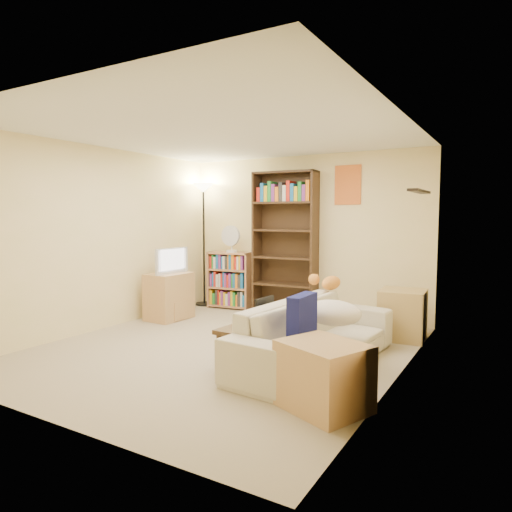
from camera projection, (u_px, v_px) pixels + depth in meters
The scene contains 19 objects.
room at pixel (223, 210), 5.23m from camera, with size 4.50×4.54×2.52m.
sofa at pixel (316, 334), 4.77m from camera, with size 1.07×2.32×0.66m, color beige.
navy_pillow at pixel (302, 315), 4.29m from camera, with size 0.43×0.13×0.39m, color navy.
cream_blanket at pixel (333, 313), 4.70m from camera, with size 0.61×0.43×0.26m, color white.
tabby_cat at pixel (328, 282), 5.61m from camera, with size 0.52×0.22×0.18m.
coffee_table at pixel (264, 339), 4.73m from camera, with size 0.64×1.05×0.44m.
laptop at pixel (276, 320), 4.83m from camera, with size 0.21×0.33×0.03m, color black.
laptop_screen at pixel (264, 307), 4.90m from camera, with size 0.01×0.33×0.22m, color white.
mug at pixel (261, 329), 4.32m from camera, with size 0.12×0.12×0.10m, color silver.
tv_remote at pixel (290, 318), 4.92m from camera, with size 0.06×0.18×0.02m, color black.
tv_stand at pixel (169, 296), 6.89m from camera, with size 0.47×0.65×0.70m, color tan.
television at pixel (169, 261), 6.84m from camera, with size 0.11×0.67×0.38m, color black.
tall_bookshelf at pixel (285, 240), 7.14m from camera, with size 1.03×0.40×2.25m.
short_bookshelf at pixel (230, 280), 7.72m from camera, with size 0.77×0.38×0.95m.
desk_fan at pixel (231, 239), 7.59m from camera, with size 0.34×0.19×0.45m.
floor_lamp at pixel (203, 208), 7.89m from camera, with size 0.36×0.36×2.12m.
side_table at pixel (403, 314), 5.78m from camera, with size 0.55×0.55×0.63m, color tan.
end_cabinet at pixel (324, 376), 3.68m from camera, with size 0.65×0.54×0.54m, color #DBBB6A.
book_stacks at pixel (299, 317), 6.65m from camera, with size 1.12×0.33×0.19m.
Camera 1 is at (2.98, -4.34, 1.56)m, focal length 32.00 mm.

